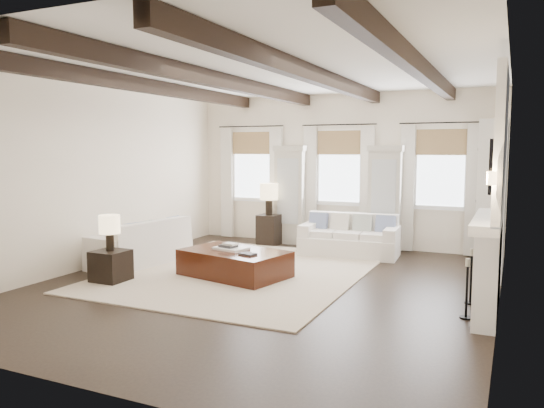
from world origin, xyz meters
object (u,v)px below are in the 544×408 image
at_px(ottoman, 235,264).
at_px(side_table_back, 269,230).
at_px(sofa_back, 350,239).
at_px(sofa_left, 143,247).
at_px(side_table_front, 111,266).

relative_size(ottoman, side_table_back, 2.53).
xyz_separation_m(sofa_back, side_table_back, (-1.89, 0.34, 0.01)).
distance_m(sofa_left, ottoman, 1.93).
height_order(sofa_left, side_table_front, sofa_left).
bearing_deg(ottoman, side_table_back, 116.68).
bearing_deg(ottoman, sofa_left, -171.28).
relative_size(sofa_left, side_table_front, 3.97).
bearing_deg(side_table_back, sofa_back, -10.22).
distance_m(ottoman, side_table_front, 1.92).
bearing_deg(sofa_left, side_table_back, 65.68).
distance_m(sofa_left, side_table_back, 2.96).
xyz_separation_m(side_table_front, side_table_back, (0.88, 3.91, 0.08)).
height_order(sofa_back, side_table_front, sofa_back).
bearing_deg(side_table_front, ottoman, 34.19).
relative_size(sofa_back, side_table_front, 3.87).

